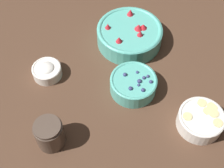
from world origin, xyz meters
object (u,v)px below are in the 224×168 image
bowl_strawberries (130,34)px  bowl_cream (47,70)px  bowl_blueberries (133,84)px  bowl_bananas (201,120)px  jar_chocolate (50,134)px

bowl_strawberries → bowl_cream: (0.03, 0.33, -0.02)m
bowl_strawberries → bowl_blueberries: bearing=148.7°
bowl_bananas → jar_chocolate: jar_chocolate is taller
bowl_strawberries → bowl_bananas: size_ratio=1.69×
bowl_strawberries → bowl_blueberries: (-0.19, 0.11, -0.01)m
bowl_strawberries → bowl_cream: 0.33m
bowl_blueberries → bowl_bananas: (-0.22, -0.10, -0.00)m
bowl_blueberries → bowl_bananas: bearing=-156.5°
bowl_blueberries → jar_chocolate: 0.32m
bowl_blueberries → bowl_cream: bowl_blueberries is taller
bowl_cream → bowl_bananas: bearing=-144.4°
bowl_bananas → jar_chocolate: (0.20, 0.42, 0.01)m
bowl_blueberries → bowl_bananas: size_ratio=1.09×
bowl_blueberries → bowl_cream: (0.21, 0.22, -0.01)m
bowl_strawberries → bowl_cream: bowl_strawberries is taller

